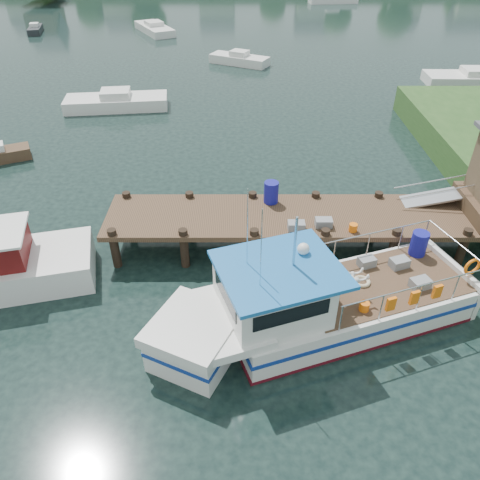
{
  "coord_description": "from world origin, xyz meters",
  "views": [
    {
      "loc": [
        -1.01,
        -14.76,
        10.81
      ],
      "look_at": [
        -1.0,
        -1.5,
        1.3
      ],
      "focal_mm": 35.0,
      "sensor_mm": 36.0,
      "label": 1
    }
  ],
  "objects_px": {
    "moored_a": "(117,102)",
    "moored_b": "(239,59)",
    "lobster_boat": "(311,306)",
    "moored_d": "(154,28)",
    "moored_far": "(333,0)",
    "moored_c": "(476,78)",
    "dock": "(446,195)",
    "moored_e": "(35,29)"
  },
  "relations": [
    {
      "from": "moored_a",
      "to": "moored_b",
      "type": "height_order",
      "value": "moored_a"
    },
    {
      "from": "lobster_boat",
      "to": "moored_d",
      "type": "xyz_separation_m",
      "value": [
        -11.02,
        41.92,
        -0.51
      ]
    },
    {
      "from": "moored_far",
      "to": "moored_c",
      "type": "bearing_deg",
      "value": -103.39
    },
    {
      "from": "dock",
      "to": "moored_e",
      "type": "xyz_separation_m",
      "value": [
        -28.75,
        37.39,
        -1.89
      ]
    },
    {
      "from": "moored_far",
      "to": "moored_c",
      "type": "height_order",
      "value": "moored_c"
    },
    {
      "from": "dock",
      "to": "moored_far",
      "type": "relative_size",
      "value": 2.51
    },
    {
      "from": "dock",
      "to": "moored_c",
      "type": "height_order",
      "value": "dock"
    },
    {
      "from": "moored_a",
      "to": "moored_d",
      "type": "xyz_separation_m",
      "value": [
        -0.86,
        22.38,
        -0.03
      ]
    },
    {
      "from": "lobster_boat",
      "to": "moored_d",
      "type": "relative_size",
      "value": 1.53
    },
    {
      "from": "dock",
      "to": "moored_c",
      "type": "distance_m",
      "value": 22.54
    },
    {
      "from": "moored_b",
      "to": "moored_d",
      "type": "distance_m",
      "value": 14.86
    },
    {
      "from": "moored_c",
      "to": "moored_e",
      "type": "xyz_separation_m",
      "value": [
        -38.64,
        17.21,
        -0.07
      ]
    },
    {
      "from": "lobster_boat",
      "to": "moored_c",
      "type": "distance_m",
      "value": 28.94
    },
    {
      "from": "moored_a",
      "to": "moored_b",
      "type": "relative_size",
      "value": 1.31
    },
    {
      "from": "moored_b",
      "to": "moored_e",
      "type": "xyz_separation_m",
      "value": [
        -21.2,
        11.82,
        -0.05
      ]
    },
    {
      "from": "moored_far",
      "to": "moored_e",
      "type": "relative_size",
      "value": 1.83
    },
    {
      "from": "moored_d",
      "to": "moored_b",
      "type": "bearing_deg",
      "value": -51.62
    },
    {
      "from": "moored_far",
      "to": "moored_d",
      "type": "distance_m",
      "value": 28.17
    },
    {
      "from": "moored_b",
      "to": "moored_c",
      "type": "bearing_deg",
      "value": -25.2
    },
    {
      "from": "dock",
      "to": "moored_c",
      "type": "relative_size",
      "value": 2.27
    },
    {
      "from": "lobster_boat",
      "to": "moored_far",
      "type": "relative_size",
      "value": 1.57
    },
    {
      "from": "dock",
      "to": "moored_d",
      "type": "xyz_separation_m",
      "value": [
        -16.38,
        37.51,
        -1.83
      ]
    },
    {
      "from": "lobster_boat",
      "to": "moored_c",
      "type": "height_order",
      "value": "lobster_boat"
    },
    {
      "from": "dock",
      "to": "moored_a",
      "type": "height_order",
      "value": "dock"
    },
    {
      "from": "moored_a",
      "to": "moored_d",
      "type": "distance_m",
      "value": 22.4
    },
    {
      "from": "lobster_boat",
      "to": "moored_c",
      "type": "relative_size",
      "value": 1.41
    },
    {
      "from": "dock",
      "to": "moored_b",
      "type": "bearing_deg",
      "value": 106.44
    },
    {
      "from": "lobster_boat",
      "to": "moored_b",
      "type": "distance_m",
      "value": 30.06
    },
    {
      "from": "moored_a",
      "to": "moored_e",
      "type": "distance_m",
      "value": 25.89
    },
    {
      "from": "moored_b",
      "to": "moored_c",
      "type": "height_order",
      "value": "moored_c"
    },
    {
      "from": "moored_c",
      "to": "moored_d",
      "type": "relative_size",
      "value": 1.08
    },
    {
      "from": "moored_a",
      "to": "moored_c",
      "type": "bearing_deg",
      "value": 24.38
    },
    {
      "from": "dock",
      "to": "moored_a",
      "type": "bearing_deg",
      "value": 135.74
    },
    {
      "from": "moored_d",
      "to": "lobster_boat",
      "type": "bearing_deg",
      "value": -73.4
    },
    {
      "from": "moored_b",
      "to": "moored_a",
      "type": "bearing_deg",
      "value": -135.41
    },
    {
      "from": "dock",
      "to": "moored_d",
      "type": "distance_m",
      "value": 40.97
    },
    {
      "from": "moored_far",
      "to": "moored_a",
      "type": "bearing_deg",
      "value": -138.02
    },
    {
      "from": "moored_far",
      "to": "moored_c",
      "type": "relative_size",
      "value": 0.9
    },
    {
      "from": "dock",
      "to": "moored_far",
      "type": "xyz_separation_m",
      "value": [
        5.15,
        55.67,
        -1.84
      ]
    },
    {
      "from": "moored_b",
      "to": "moored_d",
      "type": "height_order",
      "value": "moored_d"
    },
    {
      "from": "dock",
      "to": "lobster_boat",
      "type": "distance_m",
      "value": 7.07
    },
    {
      "from": "moored_far",
      "to": "moored_c",
      "type": "distance_m",
      "value": 35.82
    }
  ]
}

